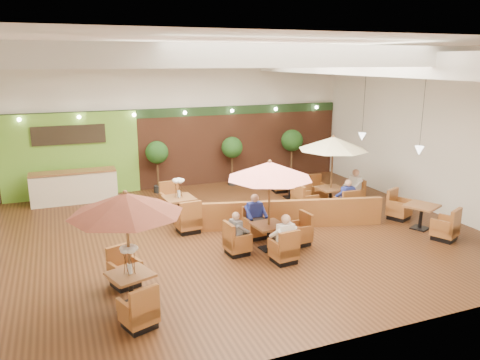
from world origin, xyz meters
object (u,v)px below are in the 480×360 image
topiary_1 (232,149)px  diner_0 (284,234)px  diner_3 (347,194)px  diner_4 (354,184)px  service_counter (74,187)px  table_5 (290,189)px  booth_divider (283,214)px  table_0 (127,219)px  topiary_2 (292,142)px  table_1 (269,189)px  diner_2 (237,228)px  diner_1 (255,212)px  table_3 (179,207)px  table_4 (421,217)px  topiary_0 (157,154)px  table_2 (332,159)px

topiary_1 → diner_0: (-1.50, -7.75, -0.73)m
diner_3 → diner_4: 1.35m
service_counter → table_5: (7.62, -2.35, -0.25)m
diner_3 → booth_divider: bearing=179.0°
table_0 → topiary_2: 11.86m
table_1 → diner_2: (-0.92, 0.00, -1.00)m
diner_1 → table_3: bearing=-52.3°
table_5 → topiary_1: bearing=122.5°
service_counter → diner_0: diner_0 is taller
service_counter → diner_2: diner_2 is taller
table_1 → topiary_2: bearing=52.6°
table_3 → table_5: bearing=9.2°
table_4 → diner_3: diner_3 is taller
table_4 → diner_2: diner_2 is taller
table_3 → topiary_0: size_ratio=1.36×
service_counter → diner_2: size_ratio=4.05×
diner_1 → table_4: bearing=167.1°
service_counter → diner_1: diner_1 is taller
table_1 → diner_0: 1.33m
booth_divider → table_0: bearing=-134.3°
service_counter → booth_divider: (5.88, -5.22, -0.14)m
table_3 → topiary_0: topiary_0 is taller
table_5 → topiary_2: 3.18m
diner_0 → booth_divider: bearing=57.3°
booth_divider → table_0: (-5.12, -3.10, 1.49)m
booth_divider → table_5: size_ratio=2.71×
table_0 → table_5: table_0 is taller
table_5 → diner_3: size_ratio=2.88×
diner_0 → diner_3: 4.40m
table_0 → diner_0: bearing=-8.4°
table_3 → diner_4: size_ratio=3.24×
table_3 → topiary_0: (0.09, 3.67, 1.03)m
diner_4 → table_4: bearing=-176.0°
diner_4 → service_counter: bearing=60.2°
topiary_0 → topiary_2: (5.88, 0.00, 0.10)m
diner_1 → table_0: bearing=33.4°
table_5 → diner_1: bearing=-126.5°
table_0 → booth_divider: bearing=11.8°
table_4 → diner_1: diner_1 is taller
booth_divider → table_3: 3.33m
table_5 → diner_0: diner_0 is taller
table_2 → topiary_1: table_2 is taller
table_5 → booth_divider: bearing=-117.2°
booth_divider → topiary_0: (-2.75, 5.42, 1.09)m
topiary_1 → diner_3: 5.66m
table_5 → service_counter: bearing=167.0°
table_4 → diner_1: bearing=142.4°
diner_1 → diner_4: size_ratio=1.00×
topiary_1 → topiary_2: (2.77, 0.00, 0.11)m
table_1 → diner_0: table_1 is taller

